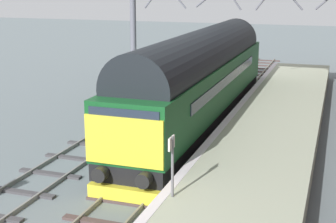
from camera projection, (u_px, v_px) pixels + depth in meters
The scene contains 6 objects.
ground_plane at pixel (148, 178), 17.93m from camera, with size 140.00×140.00×0.00m, color slate.
track_main at pixel (148, 177), 17.92m from camera, with size 2.50×60.00×0.15m.
track_adjacent_west at pixel (62, 165), 19.02m from camera, with size 2.50×60.00×0.15m.
station_platform at pixel (248, 177), 16.67m from camera, with size 4.00×44.00×1.01m.
diesel_locomotive at pixel (200, 77), 23.64m from camera, with size 2.74×18.43×4.68m.
platform_number_sign at pixel (172, 157), 13.69m from camera, with size 0.10×0.44×1.74m.
Camera 1 is at (6.10, -15.62, 6.82)m, focal length 53.28 mm.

